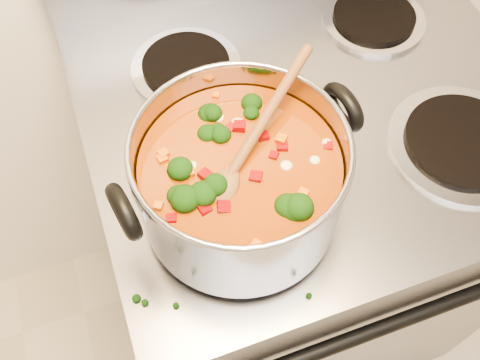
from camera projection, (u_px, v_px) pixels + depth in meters
name	position (u px, v px, depth m)	size (l,w,h in m)	color
electric_range	(294.00, 226.00, 1.28)	(0.77, 0.70, 1.08)	gray
stockpot	(240.00, 180.00, 0.71)	(0.34, 0.28, 0.17)	#9F9FA7
wooden_spoon	(245.00, 151.00, 0.67)	(0.22, 0.18, 0.08)	brown
cooktop_crumbs	(273.00, 200.00, 0.80)	(0.35, 0.39, 0.01)	black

